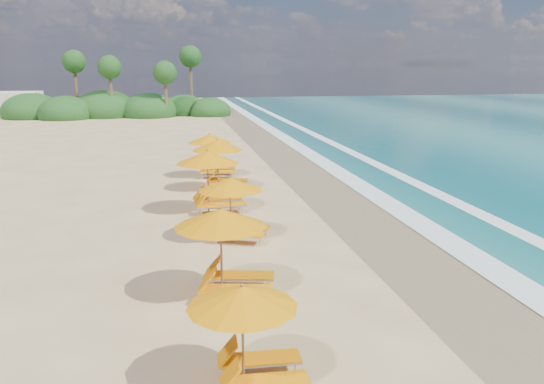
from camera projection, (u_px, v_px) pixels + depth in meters
ground at (272, 222)px, 20.84m from camera, size 160.00×160.00×0.00m
wet_sand at (371, 217)px, 21.55m from camera, size 4.00×160.00×0.01m
surf_foam at (434, 213)px, 22.04m from camera, size 4.00×160.00×0.01m
station_0 at (251, 329)px, 9.98m from camera, size 2.31×2.15×2.09m
station_1 at (228, 246)px, 13.94m from camera, size 2.95×2.83×2.43m
station_2 at (235, 205)px, 18.52m from camera, size 2.90×2.87×2.23m
station_3 at (213, 177)px, 22.09m from camera, size 2.86×2.66×2.59m
station_4 at (222, 161)px, 25.92m from camera, size 3.05×2.95×2.48m
station_5 at (213, 152)px, 28.98m from camera, size 2.84×2.71×2.37m
treeline at (114, 108)px, 62.35m from camera, size 25.80×8.80×9.74m
beach_building at (8, 104)px, 62.46m from camera, size 7.00×5.00×2.80m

